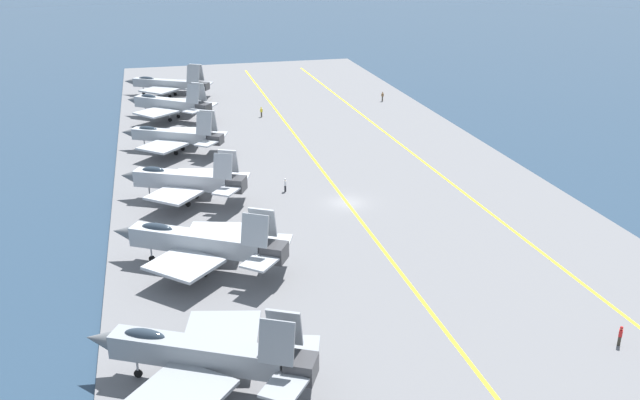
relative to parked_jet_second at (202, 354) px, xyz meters
The scene contains 14 objects.
ground_plane 36.03m from the parked_jet_second, 32.26° to the right, with size 2000.00×2000.00×0.00m, color #23384C.
carrier_deck 36.01m from the parked_jet_second, 32.26° to the right, with size 181.61×53.01×0.40m, color slate.
deck_stripe_foul_line 45.46m from the parked_jet_second, 48.02° to the right, with size 163.45×0.36×0.01m, color yellow.
deck_stripe_centerline 36.00m from the parked_jet_second, 32.26° to the right, with size 163.45×0.36×0.01m, color yellow.
parked_jet_second is the anchor object (origin of this frame).
parked_jet_third 17.92m from the parked_jet_second, ahead, with size 13.36×16.94×6.54m.
parked_jet_fourth 35.19m from the parked_jet_second, ahead, with size 12.15×15.23×6.50m.
parked_jet_fifth 54.64m from the parked_jet_second, ahead, with size 12.84×15.24×6.39m.
parked_jet_sixth 73.29m from the parked_jet_second, ahead, with size 13.78×15.26×6.55m.
parked_jet_seventh 90.22m from the parked_jet_second, ahead, with size 13.15×16.85×6.38m.
crew_white_vest 37.93m from the parked_jet_second, 19.92° to the right, with size 0.42×0.33×1.71m.
crew_yellow_vest 72.89m from the parked_jet_second, 12.63° to the right, with size 0.28×0.40×1.71m.
crew_brown_vest 86.35m from the parked_jet_second, 27.20° to the right, with size 0.28×0.39×1.75m.
crew_red_vest 31.36m from the parked_jet_second, 94.71° to the right, with size 0.46×0.44×1.67m.
Camera 1 is at (-69.91, 20.79, 29.94)m, focal length 38.00 mm.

